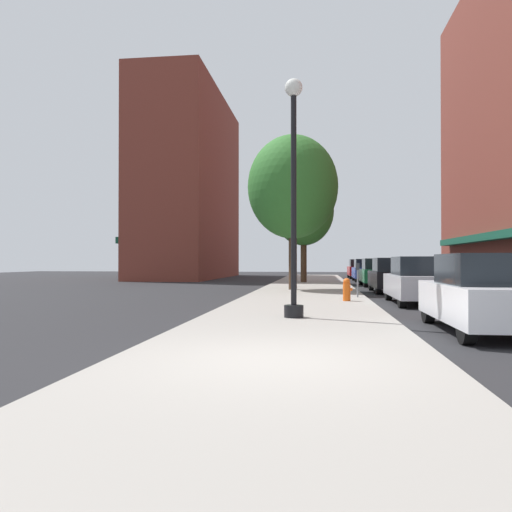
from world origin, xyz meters
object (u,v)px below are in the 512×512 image
Objects in this scene: car_white at (483,294)px; car_blue at (366,270)px; parking_meter_near at (358,276)px; car_silver at (418,281)px; car_black at (391,276)px; tree_near at (293,187)px; car_red at (359,269)px; car_green at (377,273)px; fire_hydrant at (347,289)px; tree_mid at (304,211)px; lamppost at (294,192)px.

car_white and car_blue have the same top height.
car_silver is (1.95, -1.52, -0.14)m from parking_meter_near.
car_black is (1.95, 4.98, -0.14)m from parking_meter_near.
car_black is (4.70, 0.10, -4.31)m from tree_near.
car_black is at bearing 68.63° from parking_meter_near.
tree_near reaches higher than car_white.
car_green is at bearing -88.08° from car_red.
car_white is 19.77m from car_green.
fire_hydrant is at bearing -71.75° from tree_near.
car_silver and car_green have the same top height.
fire_hydrant is at bearing -109.94° from car_black.
tree_near is 1.76× the size of car_green.
tree_mid is (-2.49, 13.72, 3.86)m from parking_meter_near.
car_blue is (0.00, 13.30, 0.00)m from car_black.
fire_hydrant is at bearing -169.36° from car_silver.
tree_mid is at bearing 100.31° from parking_meter_near.
car_silver is at bearing -88.08° from car_red.
tree_mid is at bearing -109.72° from car_red.
car_black is at bearing 92.02° from car_silver.
tree_near is at bearing 108.25° from fire_hydrant.
fire_hydrant is 8.49m from tree_near.
car_red is at bearing 76.81° from tree_near.
car_red is (0.00, 33.50, 0.00)m from car_white.
tree_near reaches higher than car_red.
tree_mid is 1.63× the size of car_blue.
lamppost is 1.37× the size of car_white.
parking_meter_near is at bearing -96.06° from car_blue.
car_white is at bearing -88.08° from car_red.
tree_near is at bearing 110.54° from car_white.
car_blue is (0.00, 26.87, 0.00)m from car_white.
car_silver and car_blue have the same top height.
parking_meter_near is at bearing -92.55° from car_red.
car_white is (4.70, -13.47, -4.31)m from tree_near.
car_green reaches higher than fire_hydrant.
tree_near is at bearing 119.36° from parking_meter_near.
tree_near reaches higher than car_green.
car_black is at bearing 70.30° from fire_hydrant.
car_green is (0.00, 6.20, 0.00)m from car_black.
tree_mid is at bearing 97.24° from fire_hydrant.
car_green is at bearing 79.34° from fire_hydrant.
car_red is (0.00, 13.73, 0.00)m from car_green.
parking_meter_near is 14.47m from tree_mid.
lamppost reaches higher than car_green.
car_white is 1.00× the size of car_blue.
parking_meter_near is (0.51, 1.89, 0.43)m from fire_hydrant.
tree_mid is 10.59m from car_black.
car_blue is at bearing 83.04° from fire_hydrant.
lamppost is 25.93m from car_blue.
lamppost is 18.99m from car_green.
parking_meter_near is 24.99m from car_red.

